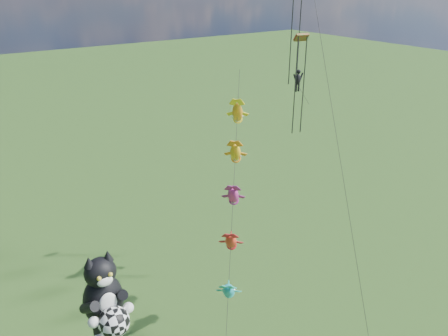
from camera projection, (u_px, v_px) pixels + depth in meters
cat_kite_rig at (105, 300)px, 23.45m from camera, size 2.56×4.21×11.01m
fish_windsock_rig at (233, 196)px, 31.07m from camera, size 10.17×12.45×17.38m
parafoil_rig at (300, 71)px, 31.85m from camera, size 6.76×16.57×27.76m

